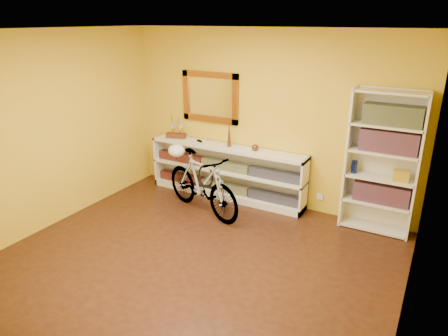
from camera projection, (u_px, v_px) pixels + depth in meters
The scene contains 24 objects.
floor at pixel (196, 261), 4.84m from camera, with size 4.50×4.00×0.01m, color black.
ceiling at pixel (189, 30), 3.93m from camera, with size 4.50×4.00×0.01m, color silver.
back_wall at pixel (267, 119), 6.03m from camera, with size 4.50×0.01×2.60m, color gold.
left_wall at pixel (50, 131), 5.41m from camera, with size 0.01×4.00×2.60m, color gold.
right_wall at pixel (421, 199), 3.36m from camera, with size 0.01×4.00×2.60m, color gold.
gilt_mirror at pixel (210, 97), 6.34m from camera, with size 0.98×0.06×0.78m, color brown.
wall_socket at pixel (320, 196), 5.97m from camera, with size 0.09×0.01×0.09m, color silver.
console_unit at pixel (226, 172), 6.44m from camera, with size 2.60×0.35×0.85m, color silver, non-canonical shape.
cd_row_lower at pixel (225, 187), 6.51m from camera, with size 2.50×0.13×0.14m, color black.
cd_row_upper at pixel (226, 166), 6.39m from camera, with size 2.50×0.13×0.14m, color navy.
model_ship at pixel (176, 127), 6.66m from camera, with size 0.32×0.12×0.38m, color #422112, non-canonical shape.
toy_car at pixel (200, 142), 6.51m from camera, with size 0.00×0.00×0.00m, color black.
bronze_ornament at pixel (229, 134), 6.20m from camera, with size 0.07×0.07×0.39m, color #582E1E.
decorative_orb at pixel (255, 148), 6.05m from camera, with size 0.10×0.10×0.10m, color #582E1E.
bookcase at pixel (382, 163), 5.24m from camera, with size 0.90×0.30×1.90m, color silver, non-canonical shape.
book_row_a at pixel (382, 193), 5.36m from camera, with size 0.70×0.22×0.26m, color maroon.
book_row_b at pixel (389, 141), 5.12m from camera, with size 0.70×0.22×0.28m, color maroon.
book_row_c at pixel (393, 115), 5.00m from camera, with size 0.70×0.22×0.25m, color #174052.
travel_mug at pixel (354, 167), 5.41m from camera, with size 0.08×0.08×0.17m, color navy.
red_tin at pixel (372, 115), 5.15m from camera, with size 0.15×0.15×0.19m, color maroon.
yellow_bag at pixel (401, 176), 5.14m from camera, with size 0.18×0.12×0.14m, color gold.
bicycle at pixel (202, 183), 5.88m from camera, with size 1.58×0.41×0.93m, color silver.
helmet at pixel (176, 151), 6.18m from camera, with size 0.26×0.25×0.19m, color white.
u_lock at pixel (206, 176), 5.77m from camera, with size 0.25×0.25×0.03m, color black.
Camera 1 is at (2.31, -3.47, 2.71)m, focal length 32.62 mm.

